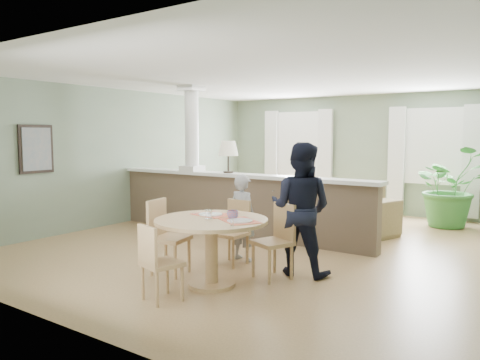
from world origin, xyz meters
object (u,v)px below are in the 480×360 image
Objects in this scene: sofa at (312,203)px; chair_far_man at (277,237)px; chair_far_boy at (234,229)px; man_person at (300,209)px; chair_side at (165,233)px; houseplant at (450,187)px; chair_near at (156,260)px; child_person at (243,218)px; dining_table at (212,233)px.

chair_far_man is at bearing -51.84° from sofa.
man_person is (0.98, 0.08, 0.36)m from chair_far_boy.
man_person reaches higher than chair_side.
sofa is at bearing -144.94° from houseplant.
man_person is at bearing -67.52° from chair_side.
chair_far_boy is 1.05× the size of chair_near.
sofa is 2.06× the size of houseplant.
child_person is 1.01m from man_person.
houseplant is 0.93× the size of man_person.
chair_side is 0.57× the size of man_person.
houseplant reaches higher than chair_far_man.
sofa reaches higher than chair_far_man.
chair_far_boy is at bearing -38.54° from chair_side.
chair_side is at bearing -114.40° from chair_far_boy.
man_person reaches higher than dining_table.
houseplant is 6.48m from chair_near.
man_person is at bearing 82.69° from chair_far_man.
chair_far_man is (0.47, 0.72, -0.13)m from dining_table.
houseplant is (2.20, 1.54, 0.31)m from sofa.
chair_near is at bearing -81.10° from chair_far_boy.
man_person reaches higher than chair_near.
chair_near is at bearing -64.88° from sofa.
chair_near is at bearing -105.56° from houseplant.
dining_table is at bearing -106.14° from houseplant.
man_person is at bearing -47.20° from sofa.
child_person is at bearing 90.75° from chair_far_boy.
child_person is at bearing 174.07° from chair_far_man.
dining_table is at bearing -61.57° from sofa.
child_person is (-1.93, -4.32, -0.17)m from houseplant.
child_person reaches higher than chair_side.
man_person is at bearing 58.13° from dining_table.
dining_table is at bearing 51.06° from man_person.
child_person is at bearing -34.37° from chair_side.
chair_far_man is (0.82, -0.22, 0.03)m from chair_far_boy.
chair_far_boy reaches higher than chair_near.
child_person is at bearing -14.41° from man_person.
chair_far_man is at bearing -73.67° from chair_side.
chair_near is (0.20, -1.71, -0.03)m from chair_far_boy.
chair_far_man reaches higher than dining_table.
chair_side is (-0.65, 0.81, 0.07)m from chair_near.
chair_far_man reaches higher than chair_far_boy.
child_person reaches higher than chair_near.
chair_side is (-0.81, 0.04, -0.11)m from dining_table.
sofa is 3.37× the size of chair_side.
child_person is (0.46, 1.11, 0.09)m from chair_side.
houseplant is at bearing -104.88° from child_person.
child_person reaches higher than chair_far_boy.
child_person is (0.01, 0.20, 0.13)m from chair_far_boy.
child_person reaches higher than chair_far_man.
chair_near is 0.68× the size of child_person.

